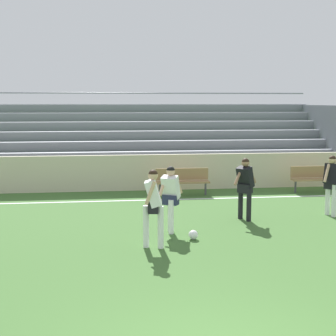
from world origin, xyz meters
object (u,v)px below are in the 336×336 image
player_white_trailing_run (171,194)px  player_dark_on_ball (245,183)px  bench_far_left (316,176)px  player_dark_wide_right (332,180)px  bleacher_stand (89,140)px  bench_far_right (183,179)px  soccer_ball (193,235)px  player_white_wide_left (153,201)px

player_white_trailing_run → player_dark_on_ball: (2.13, 1.03, 0.04)m
bench_far_left → player_dark_wide_right: (-1.16, -3.62, 0.46)m
player_dark_on_ball → bench_far_left: bearing=46.2°
bleacher_stand → bench_far_right: size_ratio=11.45×
player_white_trailing_run → player_dark_wide_right: size_ratio=0.96×
player_white_trailing_run → soccer_ball: player_white_trailing_run is taller
player_white_wide_left → player_dark_on_ball: player_white_wide_left is taller
player_dark_on_ball → soccer_ball: (-1.70, -1.74, -0.88)m
bench_far_left → soccer_ball: size_ratio=8.18×
bleacher_stand → player_white_wide_left: (1.65, -10.56, -0.55)m
bleacher_stand → player_white_wide_left: size_ratio=12.07×
bleacher_stand → player_white_wide_left: 10.70m
bleacher_stand → player_white_wide_left: bearing=-81.1°
bench_far_left → soccer_ball: 7.74m
bleacher_stand → player_white_wide_left: bleacher_stand is taller
player_white_trailing_run → soccer_ball: bearing=-58.8°
bleacher_stand → bench_far_right: bleacher_stand is taller
bench_far_left → player_white_trailing_run: 7.57m
bleacher_stand → player_dark_on_ball: 9.37m
player_white_trailing_run → soccer_ball: 1.18m
bleacher_stand → player_white_trailing_run: (2.19, -9.32, -0.62)m
player_dark_on_ball → player_white_wide_left: bearing=-139.8°
bleacher_stand → bench_far_right: bearing=-54.0°
player_dark_on_ball → player_dark_wide_right: player_dark_wide_right is taller
soccer_ball → player_white_trailing_run: bearing=121.2°
player_white_trailing_run → bench_far_right: bearing=77.8°
player_dark_on_ball → player_dark_wide_right: bearing=4.5°
player_dark_on_ball → player_white_trailing_run: bearing=-154.2°
bleacher_stand → player_dark_wide_right: size_ratio=12.27×
bench_far_left → bench_far_right: bearing=180.0°
bench_far_left → player_dark_wide_right: player_dark_wide_right is taller
bench_far_right → player_dark_wide_right: player_dark_wide_right is taller
soccer_ball → bench_far_left: bearing=46.0°
player_dark_on_ball → player_dark_wide_right: (2.51, 0.20, 0.01)m
player_white_trailing_run → player_white_wide_left: size_ratio=0.94×
player_white_trailing_run → player_white_wide_left: bearing=-113.7°
bench_far_left → player_dark_wide_right: size_ratio=1.07×
player_white_wide_left → player_dark_on_ball: (2.67, 2.26, -0.03)m
player_white_trailing_run → player_dark_wide_right: bearing=14.8°
bench_far_right → soccer_ball: (-0.62, -5.56, -0.44)m
bench_far_right → player_dark_on_ball: bearing=-74.2°
bleacher_stand → bench_far_right: (3.25, -4.47, -1.03)m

